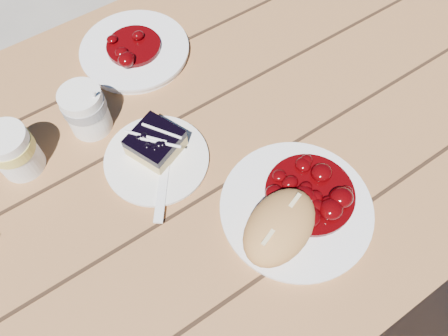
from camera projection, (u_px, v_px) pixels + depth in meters
ground at (150, 312)px, 1.36m from camera, size 60.00×60.00×0.00m
picnic_table at (105, 250)px, 0.84m from camera, size 2.00×1.55×0.75m
main_plate at (296, 209)px, 0.70m from camera, size 0.24×0.24×0.02m
goulash_stew at (311, 189)px, 0.69m from camera, size 0.14×0.14×0.04m
bread_roll at (279, 227)px, 0.64m from camera, size 0.16×0.13×0.07m
dessert_plate at (157, 160)px, 0.75m from camera, size 0.17×0.17×0.01m
blueberry_cake at (155, 143)px, 0.74m from camera, size 0.10×0.10×0.05m
fork_dessert at (162, 187)px, 0.72m from camera, size 0.12×0.14×0.00m
coffee_cup at (86, 110)px, 0.75m from camera, size 0.07×0.07×0.09m
second_plate at (135, 51)px, 0.87m from camera, size 0.21×0.21×0.02m
second_stew at (132, 40)px, 0.84m from camera, size 0.11×0.11×0.04m
second_cup at (14, 151)px, 0.71m from camera, size 0.07×0.07×0.09m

